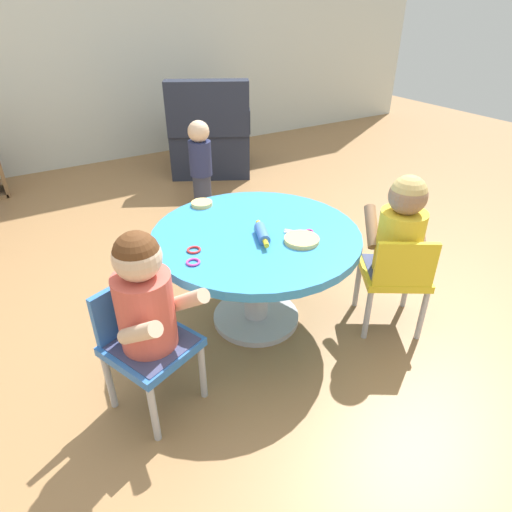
# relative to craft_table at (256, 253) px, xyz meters

# --- Properties ---
(ground_plane) EXTENTS (10.00, 10.00, 0.00)m
(ground_plane) POSITION_rel_craft_table_xyz_m (0.00, 0.00, -0.40)
(ground_plane) COLOR #9E7247
(back_wall) EXTENTS (8.00, 0.12, 2.80)m
(back_wall) POSITION_rel_craft_table_xyz_m (0.00, 3.00, 1.00)
(back_wall) COLOR silver
(back_wall) RESTS_ON ground
(craft_table) EXTENTS (0.97, 0.97, 0.51)m
(craft_table) POSITION_rel_craft_table_xyz_m (0.00, 0.00, 0.00)
(craft_table) COLOR silver
(craft_table) RESTS_ON ground
(child_chair_left) EXTENTS (0.39, 0.39, 0.54)m
(child_chair_left) POSITION_rel_craft_table_xyz_m (-0.63, -0.22, -0.09)
(child_chair_left) COLOR #B7B7BC
(child_chair_left) RESTS_ON ground
(seated_child_left) EXTENTS (0.38, 0.42, 0.51)m
(seated_child_left) POSITION_rel_craft_table_xyz_m (-0.62, -0.25, 0.13)
(seated_child_left) COLOR #3F4772
(seated_child_left) RESTS_ON ground
(child_chair_right) EXTENTS (0.41, 0.41, 0.54)m
(child_chair_right) POSITION_rel_craft_table_xyz_m (0.54, -0.38, -0.09)
(child_chair_right) COLOR #B7B7BC
(child_chair_right) RESTS_ON ground
(seated_child_right) EXTENTS (0.41, 0.44, 0.51)m
(seated_child_right) POSITION_rel_craft_table_xyz_m (0.57, -0.35, 0.13)
(seated_child_right) COLOR #3F4772
(seated_child_right) RESTS_ON ground
(armchair_dark) EXTENTS (0.96, 0.96, 0.85)m
(armchair_dark) POSITION_rel_craft_table_xyz_m (0.81, 2.15, -0.09)
(armchair_dark) COLOR #232838
(armchair_dark) RESTS_ON ground
(toddler_standing) EXTENTS (0.17, 0.17, 0.67)m
(toddler_standing) POSITION_rel_craft_table_xyz_m (0.38, 1.44, -0.04)
(toddler_standing) COLOR #33384C
(toddler_standing) RESTS_ON ground
(rolling_pin) EXTENTS (0.11, 0.22, 0.05)m
(rolling_pin) POSITION_rel_craft_table_xyz_m (-0.01, -0.06, 0.13)
(rolling_pin) COLOR #3F72CC
(rolling_pin) RESTS_ON craft_table
(craft_scissors) EXTENTS (0.13, 0.13, 0.01)m
(craft_scissors) POSITION_rel_craft_table_xyz_m (0.18, -0.12, 0.11)
(craft_scissors) COLOR silver
(craft_scissors) RESTS_ON craft_table
(playdough_blob_0) EXTENTS (0.11, 0.11, 0.02)m
(playdough_blob_0) POSITION_rel_craft_table_xyz_m (-0.09, 0.40, 0.12)
(playdough_blob_0) COLOR #F2CC72
(playdough_blob_0) RESTS_ON craft_table
(playdough_blob_1) EXTENTS (0.16, 0.16, 0.02)m
(playdough_blob_1) POSITION_rel_craft_table_xyz_m (0.13, -0.18, 0.12)
(playdough_blob_1) COLOR #F2CC72
(playdough_blob_1) RESTS_ON craft_table
(cookie_cutter_0) EXTENTS (0.06, 0.06, 0.01)m
(cookie_cutter_0) POSITION_rel_craft_table_xyz_m (-0.32, -0.01, 0.11)
(cookie_cutter_0) COLOR red
(cookie_cutter_0) RESTS_ON craft_table
(cookie_cutter_1) EXTENTS (0.06, 0.06, 0.01)m
(cookie_cutter_1) POSITION_rel_craft_table_xyz_m (-0.36, -0.10, 0.11)
(cookie_cutter_1) COLOR #D83FA5
(cookie_cutter_1) RESTS_ON craft_table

